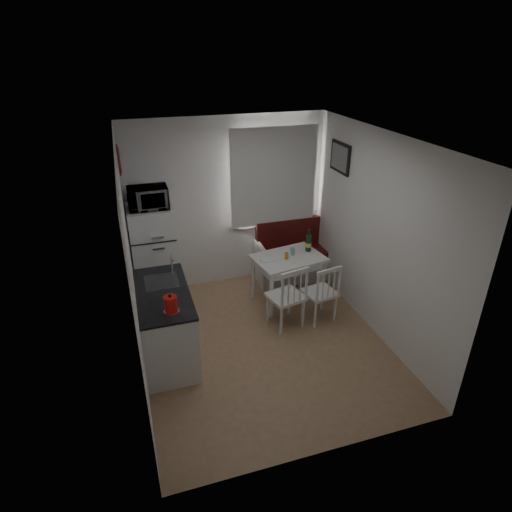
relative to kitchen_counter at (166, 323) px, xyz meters
The scene contains 22 objects.
floor 1.29m from the kitchen_counter, ahead, with size 3.00×3.50×0.02m, color #95734F.
ceiling 2.46m from the kitchen_counter, ahead, with size 3.00×3.50×0.02m, color white.
wall_back 2.17m from the kitchen_counter, 53.04° to the left, with size 3.00×0.02×2.60m, color white.
wall_front 2.41m from the kitchen_counter, 57.81° to the right, with size 3.00×0.02×2.60m, color white.
wall_left 0.91m from the kitchen_counter, 152.61° to the right, with size 0.02×3.50×2.60m, color white.
wall_right 2.83m from the kitchen_counter, ahead, with size 0.02×3.50×2.60m, color white.
window 2.72m from the kitchen_counter, 39.47° to the left, with size 1.22×0.06×1.47m, color white.
curtain 2.71m from the kitchen_counter, 38.19° to the left, with size 1.35×0.02×1.50m, color white.
kitchen_counter is the anchor object (origin of this frame).
wall_sign 2.15m from the kitchen_counter, 101.80° to the left, with size 0.40×0.40×0.03m, color #1A499C.
picture_frame 3.25m from the kitchen_counter, 19.45° to the left, with size 0.04×0.52×0.42m, color black.
bench 2.65m from the kitchen_counter, 30.86° to the left, with size 1.35×0.52×0.96m.
dining_table 2.00m from the kitchen_counter, 20.78° to the left, with size 1.07×0.84×0.73m.
chair_left 1.61m from the kitchen_counter, ahead, with size 0.52×0.51×0.50m.
chair_right 2.11m from the kitchen_counter, ahead, with size 0.47×0.46×0.47m.
fridge 1.28m from the kitchen_counter, 89.10° to the left, with size 0.60×0.60×1.50m, color white.
microwave 1.69m from the kitchen_counter, 89.06° to the left, with size 0.52×0.35×0.29m, color white.
kettle 0.74m from the kitchen_counter, 84.08° to the right, with size 0.17×0.17×0.23m, color red.
wine_bottle 2.39m from the kitchen_counter, 20.03° to the left, with size 0.09×0.09×0.34m, color #12391B, non-canonical shape.
drinking_glass_orange 1.95m from the kitchen_counter, 19.92° to the left, with size 0.06×0.06×0.10m, color orange.
drinking_glass_blue 2.10m from the kitchen_counter, 21.29° to the left, with size 0.06×0.06×0.11m, color #78BCCD.
plate 1.74m from the kitchen_counter, 24.96° to the left, with size 0.23×0.23×0.02m, color white.
Camera 1 is at (-1.43, -4.22, 3.50)m, focal length 30.00 mm.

